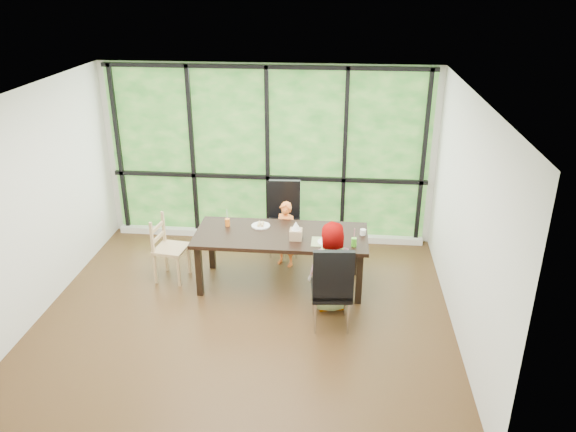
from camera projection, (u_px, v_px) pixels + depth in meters
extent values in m
plane|color=black|center=(246.00, 313.00, 6.97)|extent=(5.00, 5.00, 0.00)
plane|color=silver|center=(268.00, 154.00, 8.48)|extent=(5.00, 0.00, 5.00)
cube|color=#154715|center=(268.00, 155.00, 8.46)|extent=(4.80, 0.02, 2.65)
cube|color=silver|center=(268.00, 235.00, 8.91)|extent=(4.80, 0.12, 0.10)
cube|color=black|center=(281.00, 259.00, 7.46)|extent=(2.31, 1.12, 0.75)
cube|color=black|center=(284.00, 220.00, 8.25)|extent=(0.48, 0.48, 1.08)
cube|color=black|center=(332.00, 285.00, 6.53)|extent=(0.50, 0.50, 1.08)
cube|color=tan|center=(171.00, 249.00, 7.58)|extent=(0.45, 0.47, 0.90)
imported|color=orange|center=(285.00, 234.00, 7.93)|extent=(0.41, 0.35, 0.96)
imported|color=slate|center=(331.00, 267.00, 6.84)|extent=(0.63, 0.49, 1.16)
cube|color=tan|center=(327.00, 242.00, 7.08)|extent=(0.38, 0.28, 0.01)
cylinder|color=white|center=(261.00, 226.00, 7.52)|extent=(0.25, 0.25, 0.02)
cylinder|color=white|center=(327.00, 242.00, 7.07)|extent=(0.25, 0.25, 0.02)
cylinder|color=orange|center=(227.00, 222.00, 7.52)|extent=(0.07, 0.07, 0.10)
cylinder|color=#57CA2B|center=(354.00, 242.00, 6.96)|extent=(0.07, 0.07, 0.11)
cylinder|color=white|center=(363.00, 232.00, 7.27)|extent=(0.08, 0.08, 0.08)
cube|color=tan|center=(296.00, 234.00, 7.14)|extent=(0.16, 0.16, 0.13)
cylinder|color=white|center=(227.00, 216.00, 7.48)|extent=(0.01, 0.04, 0.20)
cylinder|color=pink|center=(354.00, 235.00, 6.92)|extent=(0.01, 0.04, 0.20)
cone|color=white|center=(296.00, 226.00, 7.09)|extent=(0.12, 0.12, 0.11)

